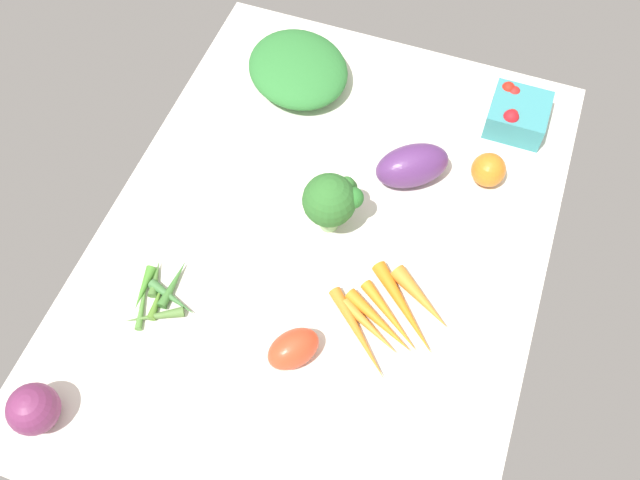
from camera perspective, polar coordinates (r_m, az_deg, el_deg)
tablecloth at (r=120.04cm, az=-0.00°, el=-0.72°), size 104.00×76.00×2.00cm
carrot_bunch at (r=112.46cm, az=6.02°, el=-6.27°), size 20.79×20.90×2.93cm
roma_tomato at (r=107.91cm, az=-2.23°, el=-9.02°), size 10.39×9.90×5.78cm
eggplant at (r=124.98cm, az=7.67°, el=6.15°), size 14.29×15.58×7.69cm
berry_basket at (r=137.65cm, az=16.07°, el=10.04°), size 10.80×10.80×6.92cm
broccoli_head at (r=115.23cm, az=1.11°, el=3.33°), size 10.02×9.89×12.35cm
red_onion_center at (r=111.96cm, az=-22.71°, el=-12.83°), size 7.76×7.76×7.76cm
heirloom_tomato_orange at (r=127.88cm, az=13.83°, el=5.68°), size 6.24×6.24×6.24cm
okra_pile at (r=116.86cm, az=-13.26°, el=-4.52°), size 14.30×11.69×1.86cm
leafy_greens_clump at (r=139.90cm, az=-1.84°, el=14.05°), size 28.28×28.71×6.93cm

